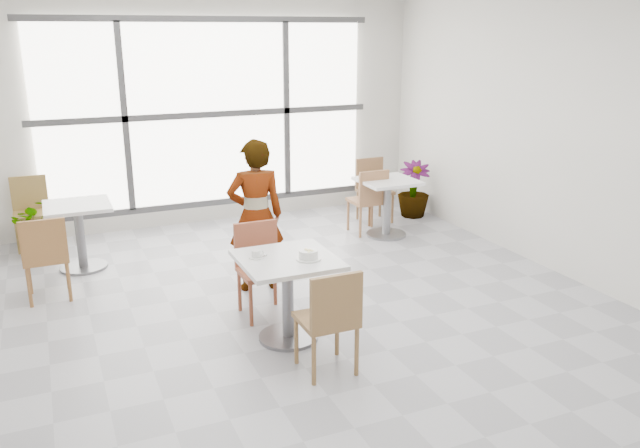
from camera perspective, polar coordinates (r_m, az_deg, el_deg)
name	(u,v)px	position (r m, az deg, el deg)	size (l,w,h in m)	color
floor	(307,317)	(6.09, -1.14, -8.27)	(7.00, 7.00, 0.00)	#9E9EA5
wall_back	(208,114)	(8.92, -9.93, 9.63)	(6.00, 6.00, 0.00)	silver
wall_right	(570,138)	(7.29, 21.34, 7.15)	(7.00, 7.00, 0.00)	silver
window	(209,114)	(8.86, -9.83, 9.59)	(4.60, 0.07, 2.52)	white
main_table	(288,283)	(5.49, -2.90, -5.24)	(0.80, 0.80, 0.75)	silver
chair_near	(330,316)	(4.94, 0.94, -8.14)	(0.42, 0.42, 0.87)	olive
chair_far	(260,262)	(6.04, -5.37, -3.41)	(0.42, 0.42, 0.87)	#964B32
oatmeal_bowl	(308,254)	(5.35, -1.04, -2.72)	(0.21, 0.21, 0.09)	silver
coffee_cup	(257,254)	(5.42, -5.64, -2.70)	(0.16, 0.13, 0.07)	silver
person	(256,216)	(6.52, -5.74, 0.73)	(0.57, 0.38, 1.57)	black
bg_table_left	(79,227)	(7.61, -20.61, -0.25)	(0.70, 0.70, 0.75)	silver
bg_table_right	(387,199)	(8.33, 5.99, 2.18)	(0.70, 0.70, 0.75)	white
bg_chair_left_near	(45,253)	(6.81, -23.23, -2.40)	(0.42, 0.42, 0.87)	brown
bg_chair_left_far	(31,207)	(8.64, -24.32, 1.38)	(0.42, 0.42, 0.87)	olive
bg_chair_right_near	(370,197)	(8.37, 4.44, 2.39)	(0.42, 0.42, 0.87)	#9E6B46
bg_chair_right_far	(373,185)	(9.02, 4.69, 3.45)	(0.42, 0.42, 0.87)	brown
plant_left	(38,225)	(8.39, -23.80, -0.10)	(0.62, 0.54, 0.69)	#507A3D
plant_right	(414,189)	(9.28, 8.32, 3.08)	(0.45, 0.45, 0.80)	#377335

